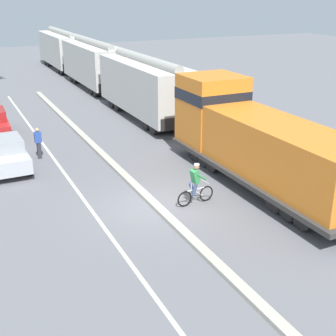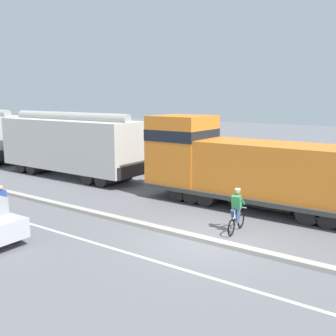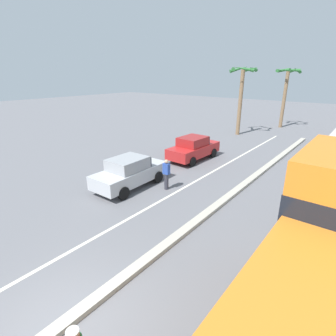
# 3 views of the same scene
# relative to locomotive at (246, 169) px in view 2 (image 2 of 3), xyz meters

# --- Properties ---
(ground_plane) EXTENTS (120.00, 120.00, 0.00)m
(ground_plane) POSITION_rel_locomotive_xyz_m (-5.11, -0.73, -1.80)
(ground_plane) COLOR slate
(median_curb) EXTENTS (0.36, 36.00, 0.16)m
(median_curb) POSITION_rel_locomotive_xyz_m (-5.11, 5.27, -1.72)
(median_curb) COLOR #B2AD9E
(median_curb) RESTS_ON ground
(lane_stripe) EXTENTS (0.14, 36.00, 0.01)m
(lane_stripe) POSITION_rel_locomotive_xyz_m (-7.51, 5.27, -1.79)
(lane_stripe) COLOR silver
(lane_stripe) RESTS_ON ground
(locomotive) EXTENTS (3.10, 11.61, 4.20)m
(locomotive) POSITION_rel_locomotive_xyz_m (0.00, 0.00, 0.00)
(locomotive) COLOR orange
(locomotive) RESTS_ON ground
(hopper_car_lead) EXTENTS (2.90, 10.60, 4.18)m
(hopper_car_lead) POSITION_rel_locomotive_xyz_m (0.00, 12.16, 0.28)
(hopper_car_lead) COLOR beige
(hopper_car_lead) RESTS_ON ground
(cyclist) EXTENTS (1.71, 0.49, 1.71)m
(cyclist) POSITION_rel_locomotive_xyz_m (-3.53, -1.24, -0.98)
(cyclist) COLOR black
(cyclist) RESTS_ON ground
(pedestrian_by_cars) EXTENTS (0.34, 0.22, 1.62)m
(pedestrian_by_cars) POSITION_rel_locomotive_xyz_m (-8.13, 7.03, -0.95)
(pedestrian_by_cars) COLOR #33333D
(pedestrian_by_cars) RESTS_ON ground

